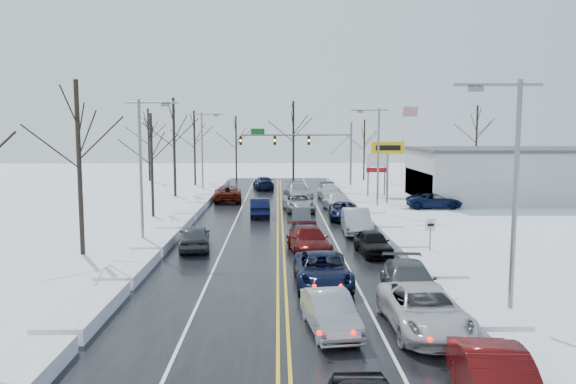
{
  "coord_description": "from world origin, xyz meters",
  "views": [
    {
      "loc": [
        -0.18,
        -38.16,
        7.25
      ],
      "look_at": [
        0.6,
        3.74,
        2.5
      ],
      "focal_mm": 35.0,
      "sensor_mm": 36.0,
      "label": 1
    }
  ],
  "objects_px": {
    "oncoming_car_0": "(260,216)",
    "tires_plus_sign": "(388,152)",
    "traffic_signal_mast": "(308,144)",
    "flagpole": "(404,139)",
    "dealership_building": "(516,174)"
  },
  "relations": [
    {
      "from": "dealership_building",
      "to": "oncoming_car_0",
      "type": "bearing_deg",
      "value": -158.68
    },
    {
      "from": "traffic_signal_mast",
      "to": "dealership_building",
      "type": "distance_m",
      "value": 23.01
    },
    {
      "from": "traffic_signal_mast",
      "to": "oncoming_car_0",
      "type": "bearing_deg",
      "value": -104.32
    },
    {
      "from": "tires_plus_sign",
      "to": "oncoming_car_0",
      "type": "bearing_deg",
      "value": -146.66
    },
    {
      "from": "traffic_signal_mast",
      "to": "flagpole",
      "type": "bearing_deg",
      "value": 9.73
    },
    {
      "from": "traffic_signal_mast",
      "to": "oncoming_car_0",
      "type": "distance_m",
      "value": 21.35
    },
    {
      "from": "dealership_building",
      "to": "oncoming_car_0",
      "type": "height_order",
      "value": "dealership_building"
    },
    {
      "from": "flagpole",
      "to": "oncoming_car_0",
      "type": "relative_size",
      "value": 2.19
    },
    {
      "from": "dealership_building",
      "to": "flagpole",
      "type": "bearing_deg",
      "value": 126.27
    },
    {
      "from": "tires_plus_sign",
      "to": "flagpole",
      "type": "xyz_separation_m",
      "value": [
        4.67,
        14.01,
        0.93
      ]
    },
    {
      "from": "oncoming_car_0",
      "to": "tires_plus_sign",
      "type": "bearing_deg",
      "value": -149.23
    },
    {
      "from": "dealership_building",
      "to": "traffic_signal_mast",
      "type": "bearing_deg",
      "value": 154.05
    },
    {
      "from": "traffic_signal_mast",
      "to": "dealership_building",
      "type": "bearing_deg",
      "value": -25.95
    },
    {
      "from": "dealership_building",
      "to": "oncoming_car_0",
      "type": "distance_m",
      "value": 27.64
    },
    {
      "from": "traffic_signal_mast",
      "to": "dealership_building",
      "type": "xyz_separation_m",
      "value": [
        20.53,
        -9.99,
        -2.82
      ]
    }
  ]
}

